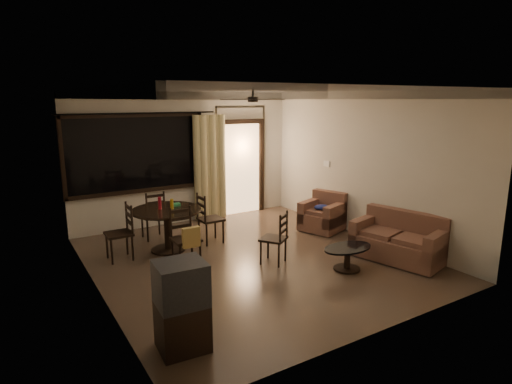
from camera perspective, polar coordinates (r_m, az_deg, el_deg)
ground at (r=7.35m, az=-0.39°, el=-8.91°), size 5.50×5.50×0.00m
room_shell at (r=8.71m, az=-3.16°, el=6.86°), size 5.50×6.70×5.50m
dining_table at (r=7.72m, az=-11.77°, el=-3.40°), size 1.22×1.22×0.98m
dining_chair_west at (r=7.59m, az=-17.65°, el=-6.53°), size 0.42×0.42×0.95m
dining_chair_east at (r=8.11m, az=-6.10°, el=-4.78°), size 0.42×0.42×0.95m
dining_chair_south at (r=7.04m, az=-9.28°, el=-7.38°), size 0.42×0.48×0.95m
dining_chair_north at (r=8.53m, az=-13.49°, el=-4.21°), size 0.42×0.42×0.95m
tv_cabinet at (r=4.79m, az=-9.87°, el=-14.74°), size 0.56×0.51×0.99m
sofa at (r=7.64m, az=18.57°, el=-6.25°), size 1.11×1.60×0.78m
armchair at (r=8.92m, az=8.99°, el=-3.05°), size 0.96×0.96×0.76m
coffee_table at (r=6.98m, az=12.08°, el=-8.16°), size 0.86×0.52×0.38m
side_chair at (r=7.10m, az=2.41°, el=-7.45°), size 0.54×0.54×0.88m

